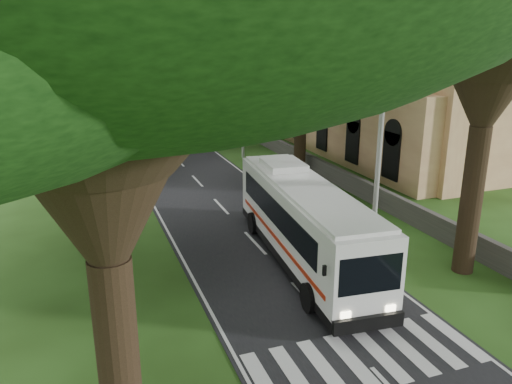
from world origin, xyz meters
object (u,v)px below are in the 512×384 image
object	(u,v)px
distant_car_b	(122,108)
distant_car_c	(152,104)
pedestrian	(92,237)
pole_far	(189,87)
coach_bus	(304,221)
pole_near	(378,162)
pole_mid	(243,108)
distant_car_a	(140,129)
church	(401,100)

from	to	relation	value
distant_car_b	distant_car_c	xyz separation A→B (m)	(4.46, 2.81, 0.06)
pedestrian	pole_far	bearing A→B (deg)	-6.84
distant_car_c	coach_bus	bearing A→B (deg)	77.31
pole_near	pole_mid	bearing A→B (deg)	90.00
coach_bus	pedestrian	size ratio (longest dim) A/B	7.24
distant_car_a	pedestrian	world-z (taller)	pedestrian
church	distant_car_c	size ratio (longest dim) A/B	5.07
pole_mid	distant_car_c	bearing A→B (deg)	94.25
distant_car_a	distant_car_c	bearing A→B (deg)	-87.58
pedestrian	distant_car_a	bearing A→B (deg)	1.02
distant_car_b	pole_near	bearing A→B (deg)	-81.29
pole_near	coach_bus	world-z (taller)	pole_near
church	pole_far	xyz separation A→B (m)	(-12.36, 24.45, -0.73)
pole_mid	church	bearing A→B (deg)	-19.81
pole_far	distant_car_a	bearing A→B (deg)	-133.07
pole_mid	distant_car_c	world-z (taller)	pole_mid
church	pole_near	bearing A→B (deg)	-128.50
pole_far	distant_car_c	world-z (taller)	pole_far
pole_mid	pole_far	size ratio (longest dim) A/B	1.00
distant_car_c	pedestrian	world-z (taller)	pedestrian
pole_far	coach_bus	size ratio (longest dim) A/B	0.63
pole_far	pedestrian	world-z (taller)	pole_far
church	distant_car_b	size ratio (longest dim) A/B	6.30
pole_far	distant_car_a	distance (m)	10.80
pole_far	coach_bus	distance (m)	40.97
pole_mid	pole_near	bearing A→B (deg)	-90.00
church	coach_bus	bearing A→B (deg)	-135.51
church	pole_near	distance (m)	19.88
pole_far	coach_bus	bearing A→B (deg)	-95.85
distant_car_a	church	bearing A→B (deg)	153.22
coach_bus	distant_car_c	xyz separation A→B (m)	(1.67, 54.35, -1.26)
pole_near	pedestrian	xyz separation A→B (m)	(-13.10, 3.40, -3.31)
church	distant_car_b	xyz separation A→B (m)	(-19.33, 35.29, -4.25)
distant_car_a	distant_car_b	bearing A→B (deg)	-75.68
pedestrian	pole_mid	bearing A→B (deg)	-25.43
coach_bus	distant_car_c	size ratio (longest dim) A/B	2.67
pole_near	pole_mid	distance (m)	20.00
pole_near	church	bearing A→B (deg)	51.50
pole_near	distant_car_b	bearing A→B (deg)	97.80
distant_car_c	pedestrian	size ratio (longest dim) A/B	2.71
pole_near	coach_bus	bearing A→B (deg)	-170.46
pole_far	coach_bus	world-z (taller)	pole_far
coach_bus	pedestrian	distance (m)	9.89
distant_car_c	pedestrian	xyz separation A→B (m)	(-10.60, -50.25, 0.16)
pole_mid	pole_far	distance (m)	20.00
pole_far	distant_car_b	size ratio (longest dim) A/B	2.10
distant_car_c	pole_near	bearing A→B (deg)	81.74
pole_mid	distant_car_a	xyz separation A→B (m)	(-7.00, 12.51, -3.40)
distant_car_b	distant_car_c	size ratio (longest dim) A/B	0.80
distant_car_a	pole_near	bearing A→B (deg)	116.59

